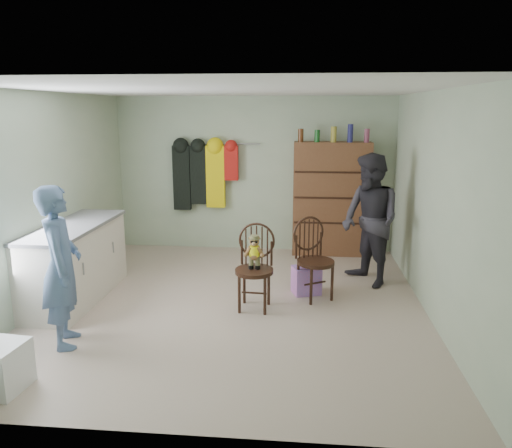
# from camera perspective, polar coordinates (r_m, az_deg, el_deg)

# --- Properties ---
(ground_plane) EXTENTS (5.00, 5.00, 0.00)m
(ground_plane) POSITION_cam_1_polar(r_m,az_deg,el_deg) (6.10, -2.55, -9.10)
(ground_plane) COLOR #C3AF9D
(ground_plane) RESTS_ON ground
(room_walls) EXTENTS (5.00, 5.00, 5.00)m
(room_walls) POSITION_cam_1_polar(r_m,az_deg,el_deg) (6.22, -2.01, 6.38)
(room_walls) COLOR #B7C7A7
(room_walls) RESTS_ON ground
(counter) EXTENTS (0.64, 1.86, 0.94)m
(counter) POSITION_cam_1_polar(r_m,az_deg,el_deg) (6.50, -19.93, -4.09)
(counter) COLOR silver
(counter) RESTS_ON ground
(chair_front) EXTENTS (0.47, 0.47, 1.00)m
(chair_front) POSITION_cam_1_polar(r_m,az_deg,el_deg) (5.80, -0.12, -4.19)
(chair_front) COLOR black
(chair_front) RESTS_ON ground
(chair_far) EXTENTS (0.62, 0.62, 1.01)m
(chair_far) POSITION_cam_1_polar(r_m,az_deg,el_deg) (6.17, 6.54, -3.57)
(chair_far) COLOR black
(chair_far) RESTS_ON ground
(striped_bag) EXTENTS (0.40, 0.35, 0.35)m
(striped_bag) POSITION_cam_1_polar(r_m,az_deg,el_deg) (6.40, 5.77, -6.40)
(striped_bag) COLOR #E572C8
(striped_bag) RESTS_ON ground
(person_left) EXTENTS (0.56, 0.68, 1.60)m
(person_left) POSITION_cam_1_polar(r_m,az_deg,el_deg) (5.20, -21.39, -4.58)
(person_left) COLOR slate
(person_left) RESTS_ON ground
(person_right) EXTENTS (1.00, 1.07, 1.75)m
(person_right) POSITION_cam_1_polar(r_m,az_deg,el_deg) (6.70, 12.91, 0.42)
(person_right) COLOR #2D2B33
(person_right) RESTS_ON ground
(dresser) EXTENTS (1.20, 0.39, 2.07)m
(dresser) POSITION_cam_1_polar(r_m,az_deg,el_deg) (8.03, 8.58, 2.91)
(dresser) COLOR brown
(dresser) RESTS_ON ground
(coat_rack) EXTENTS (1.42, 0.12, 1.09)m
(coat_rack) POSITION_cam_1_polar(r_m,az_deg,el_deg) (8.21, -6.08, 5.61)
(coat_rack) COLOR #99999E
(coat_rack) RESTS_ON ground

